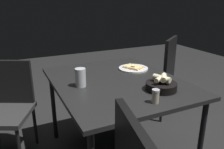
{
  "coord_description": "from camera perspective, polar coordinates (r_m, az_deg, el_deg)",
  "views": [
    {
      "loc": [
        -1.56,
        0.79,
        1.39
      ],
      "look_at": [
        0.05,
        0.02,
        0.78
      ],
      "focal_mm": 36.77,
      "sensor_mm": 36.0,
      "label": 1
    }
  ],
  "objects": [
    {
      "name": "dining_table",
      "position": [
        1.88,
        1.21,
        -3.08
      ],
      "size": [
        1.19,
        0.98,
        0.74
      ],
      "color": "black",
      "rests_on": "ground"
    },
    {
      "name": "pizza_plate",
      "position": [
        2.15,
        5.32,
        1.6
      ],
      "size": [
        0.27,
        0.27,
        0.04
      ],
      "color": "white",
      "rests_on": "dining_table"
    },
    {
      "name": "bread_basket",
      "position": [
        1.7,
        12.15,
        -2.55
      ],
      "size": [
        0.23,
        0.23,
        0.11
      ],
      "color": "black",
      "rests_on": "dining_table"
    },
    {
      "name": "beer_glass",
      "position": [
        1.73,
        -7.79,
        -1.01
      ],
      "size": [
        0.08,
        0.08,
        0.14
      ],
      "color": "silver",
      "rests_on": "dining_table"
    },
    {
      "name": "pepper_shaker",
      "position": [
        1.49,
        10.75,
        -5.5
      ],
      "size": [
        0.05,
        0.05,
        0.09
      ],
      "color": "#BFB299",
      "rests_on": "dining_table"
    },
    {
      "name": "chair_near",
      "position": [
        2.25,
        -24.84,
        -6.47
      ],
      "size": [
        0.59,
        0.59,
        0.85
      ],
      "color": "#2D2D2D",
      "rests_on": "ground"
    },
    {
      "name": "chair_spare",
      "position": [
        2.78,
        11.77,
        0.35
      ],
      "size": [
        0.62,
        0.62,
        0.95
      ],
      "color": "black",
      "rests_on": "ground"
    }
  ]
}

